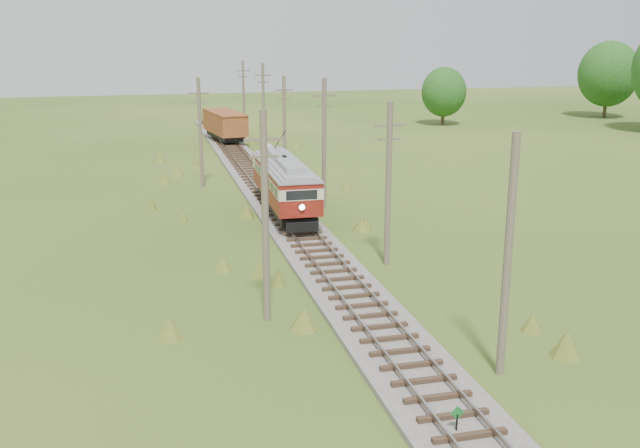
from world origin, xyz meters
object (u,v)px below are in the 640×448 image
object	(u,v)px
streetcar	(285,181)
gondola	(225,124)
switch_marker	(457,419)
gravel_pile	(270,150)

from	to	relation	value
streetcar	gondola	distance (m)	33.68
switch_marker	gravel_pile	world-z (taller)	gravel_pile
switch_marker	gravel_pile	bearing A→B (deg)	86.01
switch_marker	streetcar	size ratio (longest dim) A/B	0.09
switch_marker	gondola	world-z (taller)	gondola
switch_marker	streetcar	xyz separation A→B (m)	(0.20, 27.51, 1.87)
gondola	gravel_pile	world-z (taller)	gondola
switch_marker	gravel_pile	distance (m)	52.32
streetcar	gravel_pile	distance (m)	25.00
gondola	gravel_pile	distance (m)	9.76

